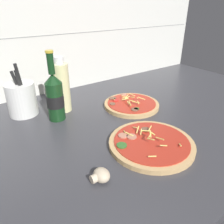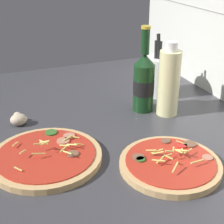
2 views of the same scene
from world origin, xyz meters
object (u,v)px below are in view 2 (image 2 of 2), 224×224
(utensil_crock, at_px, (161,75))
(pizza_far, at_px, (170,164))
(pizza_near, at_px, (46,156))
(beer_bottle, at_px, (144,82))
(oil_bottle, at_px, (169,82))
(mushroom_left, at_px, (19,119))

(utensil_crock, bearing_deg, pizza_far, -26.04)
(pizza_near, xyz_separation_m, beer_bottle, (-0.17, 0.34, 0.09))
(pizza_near, relative_size, pizza_far, 1.14)
(pizza_far, relative_size, beer_bottle, 0.90)
(pizza_far, height_order, beer_bottle, beer_bottle)
(pizza_near, distance_m, utensil_crock, 0.53)
(oil_bottle, xyz_separation_m, utensil_crock, (-0.15, 0.06, -0.04))
(beer_bottle, bearing_deg, mushroom_left, -96.23)
(beer_bottle, height_order, utensil_crock, beer_bottle)
(oil_bottle, distance_m, utensil_crock, 0.16)
(pizza_near, relative_size, oil_bottle, 1.20)
(utensil_crock, bearing_deg, oil_bottle, -21.87)
(beer_bottle, bearing_deg, oil_bottle, 46.46)
(pizza_far, distance_m, beer_bottle, 0.33)
(oil_bottle, bearing_deg, beer_bottle, -133.54)
(pizza_near, xyz_separation_m, utensil_crock, (-0.27, 0.46, 0.06))
(mushroom_left, xyz_separation_m, utensil_crock, (-0.05, 0.50, 0.05))
(pizza_far, bearing_deg, mushroom_left, -139.59)
(utensil_crock, bearing_deg, beer_bottle, -50.73)
(pizza_near, relative_size, utensil_crock, 1.27)
(beer_bottle, xyz_separation_m, mushroom_left, (-0.04, -0.38, -0.08))
(pizza_near, bearing_deg, utensil_crock, 120.03)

